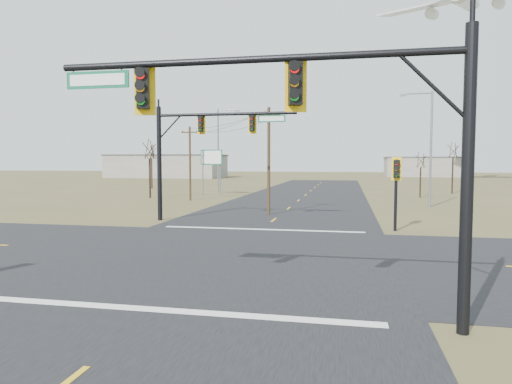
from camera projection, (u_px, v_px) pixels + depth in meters
ground at (230, 255)px, 19.71m from camera, size 320.00×320.00×0.00m
road_ew at (230, 255)px, 19.71m from camera, size 160.00×14.00×0.02m
road_ns at (230, 255)px, 19.71m from camera, size 14.00×160.00×0.02m
stop_bar_near at (159, 310)px, 12.38m from camera, size 12.00×0.40×0.01m
stop_bar_far at (262, 229)px, 27.05m from camera, size 12.00×0.40×0.01m
mast_arm_near at (308, 113)px, 11.13m from camera, size 10.40×0.56×7.18m
mast_arm_far at (199, 139)px, 30.55m from camera, size 9.59×0.41×7.77m
pedestal_signal_ne at (396, 177)px, 26.28m from camera, size 0.65×0.56×4.33m
utility_pole_near at (269, 159)px, 34.26m from camera, size 1.88×0.84×8.10m
utility_pole_far at (190, 161)px, 47.35m from camera, size 1.88×0.33×7.67m
highway_sign at (211, 163)px, 54.71m from camera, size 2.86×0.72×5.47m
streetlight_a at (428, 142)px, 40.20m from camera, size 2.84×0.28×10.23m
streetlight_c at (220, 146)px, 59.76m from camera, size 3.04×0.33×10.90m
bare_tree_a at (149, 149)px, 50.12m from camera, size 3.16×3.16×6.88m
bare_tree_b at (151, 151)px, 68.15m from camera, size 3.43×3.43×6.94m
bare_tree_c at (421, 160)px, 50.80m from camera, size 2.69×2.69×5.39m
bare_tree_d at (453, 150)px, 57.15m from camera, size 3.46×3.46×6.89m
warehouse_left at (167, 167)px, 115.45m from camera, size 28.00×14.00×5.50m
warehouse_mid at (424, 167)px, 122.20m from camera, size 20.00×12.00×5.00m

